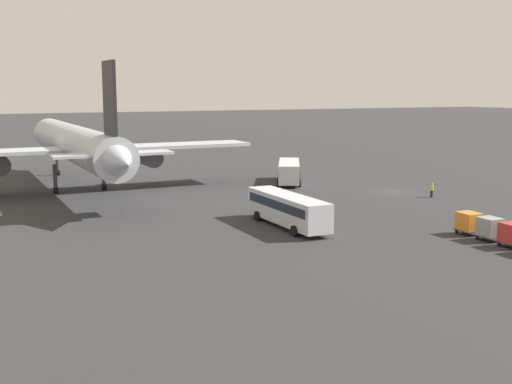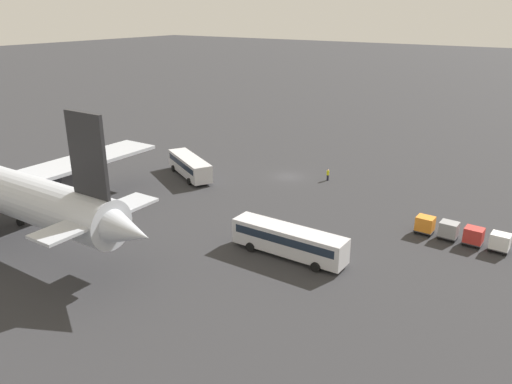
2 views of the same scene
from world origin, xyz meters
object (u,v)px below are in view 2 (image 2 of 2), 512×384
Objects in this scene: cargo_cart_grey at (449,230)px; cargo_cart_orange at (425,224)px; shuttle_bus_far at (289,239)px; worker_person at (328,175)px; cargo_cart_white at (500,242)px; cargo_cart_red at (474,236)px; shuttle_bus_near at (190,165)px.

cargo_cart_grey is 1.00× the size of cargo_cart_orange.
worker_person is at bearing -72.86° from shuttle_bus_far.
shuttle_bus_far reaches higher than cargo_cart_white.
cargo_cart_red is at bearing 178.30° from cargo_cart_orange.
cargo_cart_red is 1.00× the size of cargo_cart_grey.
worker_person is 27.57m from cargo_cart_white.
shuttle_bus_near is 0.91× the size of shuttle_bus_far.
cargo_cart_grey is at bearing -1.02° from cargo_cart_white.
cargo_cart_white is 7.86m from cargo_cart_orange.
cargo_cart_white is at bearing -152.59° from shuttle_bus_near.
cargo_cart_grey is (-38.35, 0.81, -0.63)m from shuttle_bus_near.
shuttle_bus_near is at bearing -28.61° from shuttle_bus_far.
cargo_cart_red is (-15.34, -13.18, -0.69)m from shuttle_bus_far.
cargo_cart_white is at bearing 178.89° from cargo_cart_orange.
worker_person is 22.81m from cargo_cart_grey.
cargo_cart_orange is at bearing -1.29° from cargo_cart_grey.
worker_person is 25.18m from cargo_cart_red.
cargo_cart_orange reaches higher than worker_person.
cargo_cart_grey is (2.62, -0.10, 0.00)m from cargo_cart_red.
cargo_cart_red is 5.24m from cargo_cart_orange.
cargo_cart_white is 1.00× the size of cargo_cart_orange.
cargo_cart_white is at bearing -179.94° from cargo_cart_red.
cargo_cart_red and cargo_cart_orange have the same top height.
cargo_cart_red is (2.62, 0.00, 0.00)m from cargo_cart_white.
cargo_cart_red reaches higher than worker_person.
shuttle_bus_far is at bearing 46.21° from cargo_cart_grey.
shuttle_bus_far is 6.05× the size of cargo_cart_red.
shuttle_bus_near is at bearing -1.20° from cargo_cart_orange.
worker_person is 0.84× the size of cargo_cart_grey.
shuttle_bus_far is 25.21m from worker_person.
worker_person is 20.51m from cargo_cart_orange.
shuttle_bus_far is 16.74m from cargo_cart_orange.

